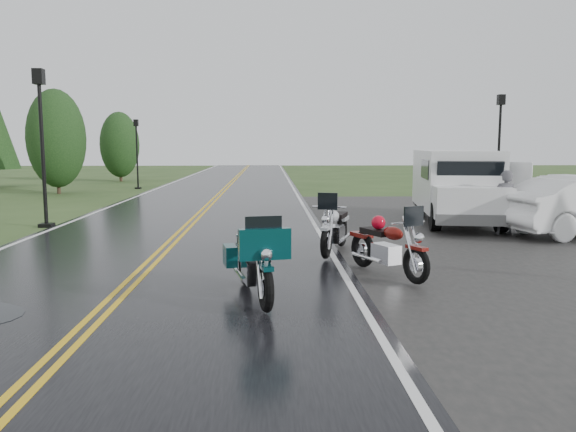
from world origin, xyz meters
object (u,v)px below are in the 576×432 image
object	(u,v)px
lamp_post_far_left	(137,154)
lamp_post_far_right	(499,148)
motorcycle_red	(417,250)
motorcycle_silver	(326,230)
person_at_van	(504,203)
van_white	(436,191)
motorcycle_teal	(266,269)
lamp_post_near_left	(42,148)

from	to	relation	value
lamp_post_far_left	lamp_post_far_right	size ratio (longest dim) A/B	0.84
motorcycle_red	lamp_post_far_left	distance (m)	24.58
motorcycle_silver	lamp_post_far_left	bearing A→B (deg)	131.38
person_at_van	lamp_post_far_right	bearing A→B (deg)	-112.30
motorcycle_silver	person_at_van	bearing A→B (deg)	51.45
motorcycle_silver	person_at_van	world-z (taller)	person_at_van
van_white	motorcycle_teal	bearing A→B (deg)	-113.05
van_white	lamp_post_near_left	size ratio (longest dim) A/B	1.26
motorcycle_silver	motorcycle_teal	bearing A→B (deg)	-89.87
motorcycle_teal	lamp_post_far_left	world-z (taller)	lamp_post_far_left
motorcycle_teal	lamp_post_far_left	bearing A→B (deg)	94.83
person_at_van	motorcycle_silver	bearing A→B (deg)	31.91
lamp_post_far_left	motorcycle_teal	bearing A→B (deg)	-73.12
motorcycle_teal	lamp_post_far_left	distance (m)	25.14
motorcycle_teal	van_white	size ratio (longest dim) A/B	0.39
lamp_post_near_left	lamp_post_far_left	distance (m)	14.97
lamp_post_far_left	lamp_post_far_right	xyz separation A→B (m)	(17.38, -7.54, 0.37)
van_white	lamp_post_near_left	distance (m)	11.46
motorcycle_red	lamp_post_far_right	xyz separation A→B (m)	(7.53, 14.95, 1.67)
person_at_van	van_white	bearing A→B (deg)	-21.53
person_at_van	lamp_post_near_left	bearing A→B (deg)	-9.69
motorcycle_red	motorcycle_silver	size ratio (longest dim) A/B	0.97
motorcycle_silver	motorcycle_red	bearing A→B (deg)	-40.52
person_at_van	lamp_post_far_right	distance (m)	10.20
person_at_van	motorcycle_red	bearing A→B (deg)	54.20
motorcycle_red	person_at_van	size ratio (longest dim) A/B	1.28
motorcycle_teal	van_white	distance (m)	9.06
motorcycle_teal	lamp_post_near_left	bearing A→B (deg)	113.95
person_at_van	lamp_post_far_left	world-z (taller)	lamp_post_far_left
lamp_post_far_right	lamp_post_near_left	bearing A→B (deg)	-156.04
motorcycle_red	motorcycle_teal	bearing A→B (deg)	-173.55
person_at_van	lamp_post_far_left	xyz separation A→B (m)	(-13.70, 16.95, 1.09)
lamp_post_near_left	motorcycle_teal	bearing A→B (deg)	-54.00
lamp_post_near_left	lamp_post_far_left	bearing A→B (deg)	92.67
motorcycle_red	person_at_van	world-z (taller)	person_at_van
lamp_post_near_left	lamp_post_far_right	world-z (taller)	lamp_post_near_left
motorcycle_silver	lamp_post_near_left	distance (m)	9.62
motorcycle_silver	lamp_post_near_left	xyz separation A→B (m)	(-7.84, 5.34, 1.66)
motorcycle_silver	lamp_post_far_left	xyz separation A→B (m)	(-8.53, 20.29, 1.27)
motorcycle_teal	motorcycle_red	bearing A→B (deg)	18.94
lamp_post_far_left	lamp_post_far_right	world-z (taller)	lamp_post_far_right
person_at_van	lamp_post_far_left	size ratio (longest dim) A/B	0.44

